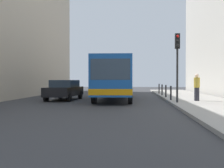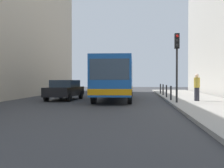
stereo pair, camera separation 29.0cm
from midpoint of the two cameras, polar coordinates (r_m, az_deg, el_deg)
ground_plane at (r=18.15m, az=1.87°, el=-3.87°), size 80.00×80.00×0.00m
sidewalk at (r=18.61m, az=18.74°, el=-3.56°), size 4.40×40.00×0.15m
bus at (r=21.19m, az=1.16°, el=1.48°), size 2.70×11.06×3.00m
car_beside_bus at (r=20.83m, az=-9.32°, el=-1.11°), size 2.10×4.51×1.48m
car_behind_bus at (r=31.80m, az=1.38°, el=-0.42°), size 1.91×4.42×1.48m
traffic_light at (r=16.89m, az=13.75°, el=5.96°), size 0.28×0.33×4.10m
bollard_near at (r=18.87m, az=12.51°, el=-1.81°), size 0.11×0.11×0.95m
bollard_mid at (r=21.73m, az=11.57°, el=-1.45°), size 0.11×0.11×0.95m
bollard_far at (r=24.59m, az=10.85°, el=-1.18°), size 0.11×0.11×0.95m
bollard_farthest at (r=27.45m, az=10.28°, el=-0.97°), size 0.11×0.11×0.95m
pedestrian_near_signal at (r=18.48m, az=17.57°, el=-0.66°), size 0.38×0.38×1.74m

